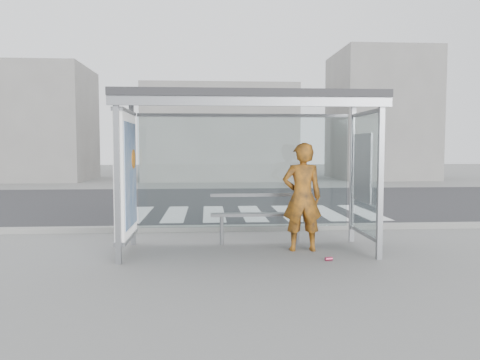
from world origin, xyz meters
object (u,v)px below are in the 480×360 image
object	(u,v)px
bus_shelter	(225,133)
person	(302,197)
bench	(260,214)
soda_can	(329,259)

from	to	relation	value
bus_shelter	person	distance (m)	1.68
bench	bus_shelter	bearing A→B (deg)	-140.99
person	soda_can	world-z (taller)	person
person	bench	size ratio (longest dim) A/B	1.03
bus_shelter	soda_can	world-z (taller)	bus_shelter
soda_can	person	bearing A→B (deg)	110.10
bench	soda_can	xyz separation A→B (m)	(0.92, -1.32, -0.51)
bus_shelter	person	world-z (taller)	bus_shelter
bus_shelter	soda_can	size ratio (longest dim) A/B	37.62
bus_shelter	bench	xyz separation A→B (m)	(0.64, 0.52, -1.44)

